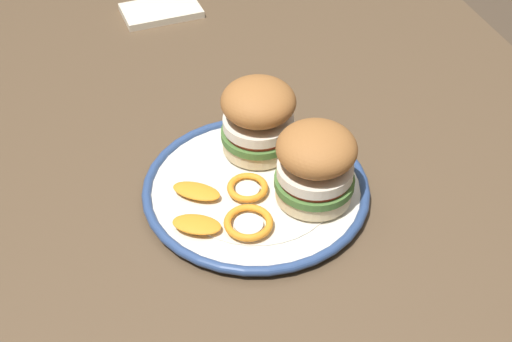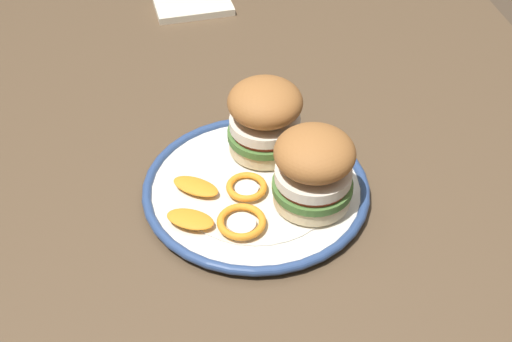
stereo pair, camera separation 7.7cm
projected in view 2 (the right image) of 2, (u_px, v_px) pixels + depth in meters
name	position (u px, v px, depth m)	size (l,w,h in m)	color
dining_table	(242.00, 209.00, 1.01)	(1.25, 1.02, 0.73)	brown
dinner_plate	(256.00, 189.00, 0.90)	(0.29, 0.29, 0.02)	silver
sandwich_half_left	(265.00, 117.00, 0.91)	(0.12, 0.12, 0.10)	beige
sandwich_half_right	(314.00, 168.00, 0.84)	(0.12, 0.12, 0.10)	beige
orange_peel_curled	(241.00, 222.00, 0.84)	(0.08, 0.08, 0.01)	orange
orange_peel_strip_long	(196.00, 186.00, 0.88)	(0.06, 0.07, 0.01)	orange
orange_peel_strip_short	(190.00, 219.00, 0.84)	(0.06, 0.07, 0.01)	orange
orange_peel_small_curl	(247.00, 187.00, 0.88)	(0.06, 0.06, 0.01)	orange
folded_napkin	(193.00, 6.00, 1.25)	(0.13, 0.08, 0.01)	beige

